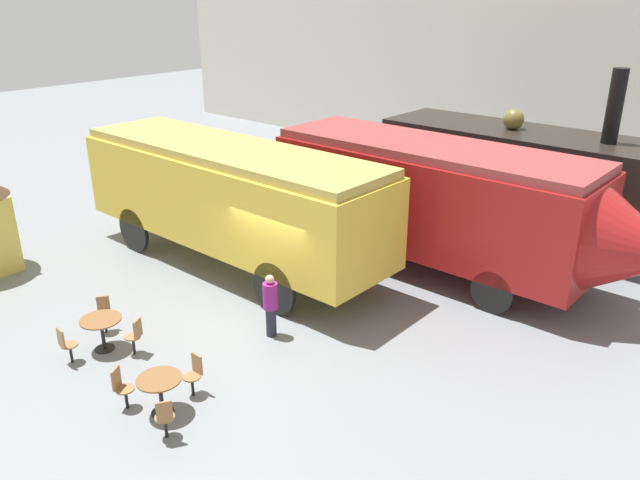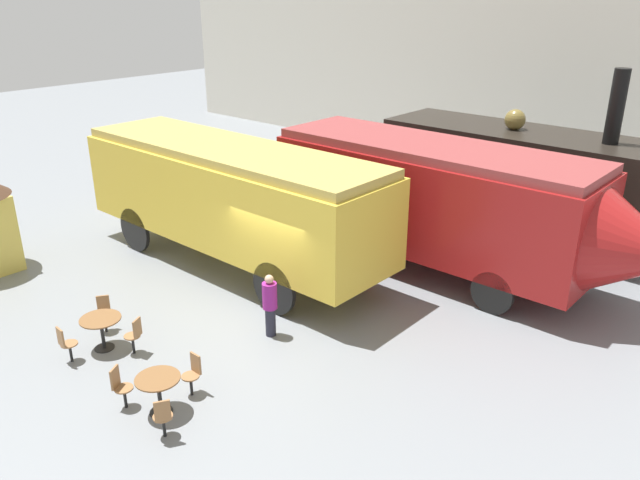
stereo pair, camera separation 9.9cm
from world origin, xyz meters
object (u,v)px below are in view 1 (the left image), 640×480
visitor_person (271,304)px  cafe_table_mid (160,386)px  cafe_table_near (101,325)px  steam_locomotive (521,172)px  streamlined_locomotive (455,202)px  cafe_chair_0 (104,312)px  passenger_coach_vintage (230,193)px

visitor_person → cafe_table_mid: bearing=-82.4°
cafe_table_near → visitor_person: 3.74m
steam_locomotive → streamlined_locomotive: bearing=-91.0°
steam_locomotive → cafe_chair_0: steam_locomotive is taller
passenger_coach_vintage → visitor_person: size_ratio=6.47×
cafe_table_mid → cafe_chair_0: size_ratio=0.98×
visitor_person → passenger_coach_vintage: bearing=149.8°
cafe_table_near → visitor_person: bearing=50.1°
passenger_coach_vintage → cafe_table_mid: size_ratio=11.70×
cafe_chair_0 → cafe_table_mid: bearing=18.9°
passenger_coach_vintage → cafe_table_mid: bearing=-53.2°
passenger_coach_vintage → cafe_table_mid: 7.05m
steam_locomotive → cafe_chair_0: size_ratio=10.20×
streamlined_locomotive → cafe_table_mid: 9.25m
streamlined_locomotive → cafe_chair_0: bearing=-118.8°
streamlined_locomotive → cafe_chair_0: (-4.46, -8.11, -1.61)m
streamlined_locomotive → cafe_table_mid: size_ratio=13.07×
cafe_table_near → cafe_chair_0: (-0.68, 0.46, -0.10)m
cafe_table_near → cafe_table_mid: bearing=-10.0°
passenger_coach_vintage → cafe_table_mid: passenger_coach_vintage is taller
steam_locomotive → cafe_table_near: (-3.86, -12.61, -1.49)m
steam_locomotive → cafe_table_mid: steam_locomotive is taller
steam_locomotive → cafe_chair_0: 13.06m
streamlined_locomotive → cafe_table_near: 9.49m
cafe_table_near → passenger_coach_vintage: bearing=104.3°
passenger_coach_vintage → visitor_person: passenger_coach_vintage is taller
steam_locomotive → passenger_coach_vintage: 9.17m
visitor_person → cafe_table_near: bearing=-129.9°
cafe_table_mid → cafe_chair_0: (-3.53, 0.97, -0.10)m
steam_locomotive → cafe_table_near: 13.27m
cafe_chair_0 → steam_locomotive: bearing=103.7°
visitor_person → cafe_chair_0: bearing=-142.0°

